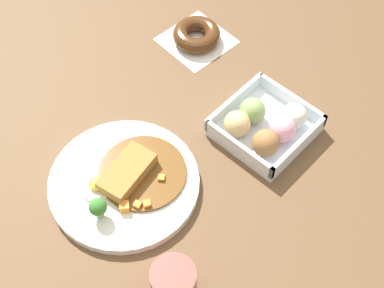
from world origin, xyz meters
TOP-DOWN VIEW (x-y plane):
  - ground_plane at (0.00, 0.00)m, footprint 1.60×1.60m
  - curry_plate at (-0.17, 0.03)m, footprint 0.28×0.28m
  - donut_box at (0.10, -0.09)m, footprint 0.17×0.16m
  - chocolate_ring_donut at (0.20, 0.19)m, footprint 0.15×0.15m
  - coffee_mug at (-0.25, -0.18)m, footprint 0.07×0.07m

SIDE VIEW (x-z plane):
  - ground_plane at x=0.00m, z-range 0.00..0.00m
  - curry_plate at x=-0.17m, z-range -0.02..0.05m
  - chocolate_ring_donut at x=0.20m, z-range 0.00..0.04m
  - donut_box at x=0.10m, z-range 0.00..0.06m
  - coffee_mug at x=-0.25m, z-range 0.00..0.08m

